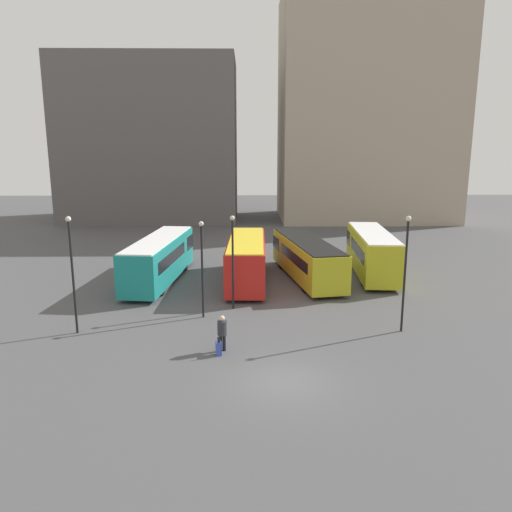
% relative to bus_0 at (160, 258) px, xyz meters
% --- Properties ---
extents(ground_plane, '(160.00, 160.00, 0.00)m').
position_rel_bus_0_xyz_m(ground_plane, '(7.85, -16.01, -1.71)').
color(ground_plane, '#4C4C4F').
extents(building_block_left, '(21.99, 13.78, 20.35)m').
position_rel_bus_0_xyz_m(building_block_left, '(-6.10, 32.09, 8.47)').
color(building_block_left, '#5B5656').
rests_on(building_block_left, ground_plane).
extents(building_block_right, '(22.04, 15.03, 28.55)m').
position_rel_bus_0_xyz_m(building_block_right, '(21.83, 32.09, 12.56)').
color(building_block_right, tan).
rests_on(building_block_right, ground_plane).
extents(bus_0, '(3.66, 11.39, 3.15)m').
position_rel_bus_0_xyz_m(bus_0, '(0.00, 0.00, 0.00)').
color(bus_0, '#19847F').
rests_on(bus_0, ground_plane).
extents(bus_1, '(2.84, 10.41, 3.14)m').
position_rel_bus_0_xyz_m(bus_1, '(6.24, -0.40, -0.01)').
color(bus_1, red).
rests_on(bus_1, ground_plane).
extents(bus_2, '(4.40, 11.48, 2.86)m').
position_rel_bus_0_xyz_m(bus_2, '(10.66, 0.59, -0.15)').
color(bus_2, gold).
rests_on(bus_2, ground_plane).
extents(bus_3, '(3.28, 10.39, 3.29)m').
position_rel_bus_0_xyz_m(bus_3, '(15.72, 1.53, 0.07)').
color(bus_3, gold).
rests_on(bus_3, ground_plane).
extents(traveler, '(0.54, 0.54, 1.76)m').
position_rel_bus_0_xyz_m(traveler, '(5.08, -12.75, -0.67)').
color(traveler, black).
rests_on(traveler, ground_plane).
extents(suitcase, '(0.32, 0.39, 0.95)m').
position_rel_bus_0_xyz_m(suitcase, '(4.93, -13.24, -1.38)').
color(suitcase, '#334CB2').
rests_on(suitcase, ground_plane).
extents(lamp_post_0, '(0.28, 0.28, 5.63)m').
position_rel_bus_0_xyz_m(lamp_post_0, '(5.44, -6.45, 1.61)').
color(lamp_post_0, black).
rests_on(lamp_post_0, ground_plane).
extents(lamp_post_1, '(0.28, 0.28, 5.54)m').
position_rel_bus_0_xyz_m(lamp_post_1, '(3.76, -7.94, 1.56)').
color(lamp_post_1, black).
rests_on(lamp_post_1, ground_plane).
extents(lamp_post_2, '(0.28, 0.28, 6.15)m').
position_rel_bus_0_xyz_m(lamp_post_2, '(-2.63, -10.27, 1.87)').
color(lamp_post_2, black).
rests_on(lamp_post_2, ground_plane).
extents(lamp_post_3, '(0.28, 0.28, 6.14)m').
position_rel_bus_0_xyz_m(lamp_post_3, '(14.41, -10.35, 1.87)').
color(lamp_post_3, black).
rests_on(lamp_post_3, ground_plane).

